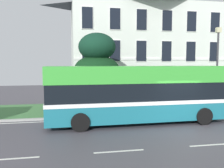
{
  "coord_description": "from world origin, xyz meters",
  "views": [
    {
      "loc": [
        -5.96,
        -10.7,
        3.44
      ],
      "look_at": [
        -3.12,
        4.34,
        2.1
      ],
      "focal_mm": 38.49,
      "sensor_mm": 36.0,
      "label": 1
    }
  ],
  "objects": [
    {
      "name": "single_decker_bus",
      "position": [
        -1.9,
        2.44,
        1.72
      ],
      "size": [
        10.5,
        2.73,
        3.27
      ],
      "rotation": [
        0.0,
        0.0,
        0.01
      ],
      "color": "#1C6C7D",
      "rests_on": "ground_plane"
    },
    {
      "name": "litter_bin",
      "position": [
        2.09,
        5.04,
        0.66
      ],
      "size": [
        0.52,
        0.52,
        1.08
      ],
      "color": "black",
      "rests_on": "ground_plane"
    },
    {
      "name": "street_lamp_post",
      "position": [
        4.96,
        5.28,
        3.55
      ],
      "size": [
        0.36,
        0.24,
        5.9
      ],
      "color": "#333338",
      "rests_on": "ground_plane"
    },
    {
      "name": "iron_verge_railing",
      "position": [
        2.18,
        4.4,
        0.62
      ],
      "size": [
        17.06,
        0.04,
        0.97
      ],
      "color": "black",
      "rests_on": "ground_plane"
    },
    {
      "name": "ground_plane",
      "position": [
        0.0,
        1.0,
        -0.02
      ],
      "size": [
        60.0,
        56.0,
        0.18
      ],
      "color": "#47434A"
    },
    {
      "name": "evergreen_tree",
      "position": [
        -3.72,
        7.41,
        2.56
      ],
      "size": [
        3.83,
        3.83,
        5.59
      ],
      "color": "#423328",
      "rests_on": "ground_plane"
    },
    {
      "name": "georgian_townhouse",
      "position": [
        2.18,
        15.73,
        5.57
      ],
      "size": [
        15.35,
        9.6,
        10.86
      ],
      "color": "silver",
      "rests_on": "ground_plane"
    }
  ]
}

